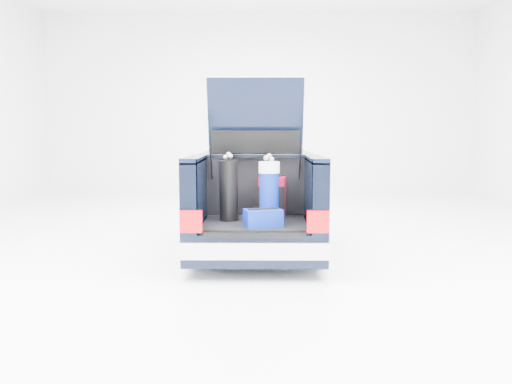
{
  "coord_description": "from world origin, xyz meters",
  "views": [
    {
      "loc": [
        0.08,
        -8.36,
        1.79
      ],
      "look_at": [
        0.0,
        -0.5,
        0.87
      ],
      "focal_mm": 38.0,
      "sensor_mm": 36.0,
      "label": 1
    }
  ],
  "objects_px": {
    "blue_golf_bag": "(269,192)",
    "blue_duffel": "(263,218)",
    "car": "(256,200)",
    "red_suitcase": "(272,197)",
    "black_golf_bag": "(229,190)"
  },
  "relations": [
    {
      "from": "blue_duffel",
      "to": "car",
      "type": "bearing_deg",
      "value": 77.62
    },
    {
      "from": "car",
      "to": "blue_golf_bag",
      "type": "relative_size",
      "value": 5.25
    },
    {
      "from": "red_suitcase",
      "to": "black_golf_bag",
      "type": "bearing_deg",
      "value": -144.05
    },
    {
      "from": "red_suitcase",
      "to": "blue_duffel",
      "type": "distance_m",
      "value": 0.76
    },
    {
      "from": "car",
      "to": "blue_golf_bag",
      "type": "height_order",
      "value": "car"
    },
    {
      "from": "red_suitcase",
      "to": "blue_duffel",
      "type": "xyz_separation_m",
      "value": [
        -0.13,
        -0.74,
        -0.16
      ]
    },
    {
      "from": "blue_golf_bag",
      "to": "red_suitcase",
      "type": "bearing_deg",
      "value": 58.95
    },
    {
      "from": "red_suitcase",
      "to": "black_golf_bag",
      "type": "xyz_separation_m",
      "value": [
        -0.58,
        -0.3,
        0.13
      ]
    },
    {
      "from": "car",
      "to": "blue_golf_bag",
      "type": "xyz_separation_m",
      "value": [
        0.18,
        -1.67,
        0.33
      ]
    },
    {
      "from": "car",
      "to": "blue_duffel",
      "type": "bearing_deg",
      "value": -87.03
    },
    {
      "from": "red_suitcase",
      "to": "black_golf_bag",
      "type": "height_order",
      "value": "black_golf_bag"
    },
    {
      "from": "blue_golf_bag",
      "to": "blue_duffel",
      "type": "bearing_deg",
      "value": -131.47
    },
    {
      "from": "blue_golf_bag",
      "to": "black_golf_bag",
      "type": "bearing_deg",
      "value": 136.33
    },
    {
      "from": "car",
      "to": "blue_duffel",
      "type": "relative_size",
      "value": 9.2
    },
    {
      "from": "red_suitcase",
      "to": "blue_duffel",
      "type": "relative_size",
      "value": 1.14
    }
  ]
}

